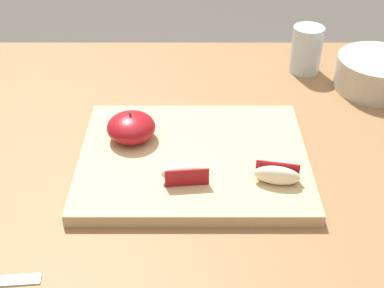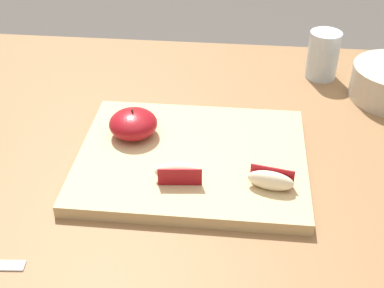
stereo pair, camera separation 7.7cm
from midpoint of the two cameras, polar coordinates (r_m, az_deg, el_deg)
name	(u,v)px [view 1 (the left image)]	position (r m, az deg, el deg)	size (l,w,h in m)	color
dining_table	(186,192)	(0.99, -2.85, -5.31)	(1.46, 0.95, 0.73)	brown
cutting_board	(192,159)	(0.91, -2.42, -1.65)	(0.39, 0.32, 0.02)	tan
apple_half_skin_up	(130,127)	(0.94, -9.11, 1.73)	(0.09, 0.09, 0.05)	maroon
apple_wedge_left	(182,173)	(0.84, -3.71, -3.23)	(0.08, 0.03, 0.03)	beige
apple_wedge_front	(275,175)	(0.84, 6.41, -3.40)	(0.08, 0.04, 0.03)	beige
ceramic_fruit_bowl	(376,72)	(1.18, 17.49, 7.37)	(0.18, 0.18, 0.07)	#BCB29E
drinking_glass_water	(305,49)	(1.21, 10.26, 9.98)	(0.07, 0.07, 0.10)	silver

